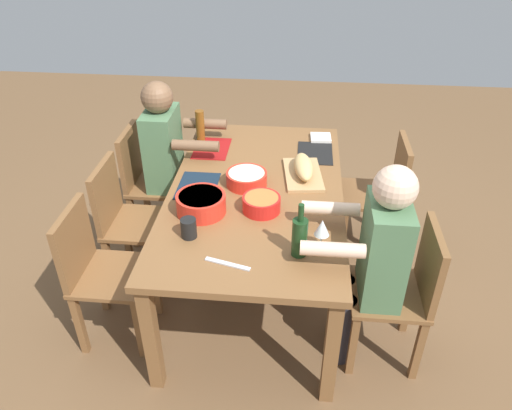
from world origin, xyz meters
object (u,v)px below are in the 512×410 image
dining_table (256,201)px  chair_far_right (147,178)px  serving_bowl_pasta (247,178)px  wine_glass (322,229)px  diner_near_left (375,254)px  serving_bowl_greens (201,203)px  cup_far_left (189,228)px  bread_loaf (303,167)px  cutting_board (303,175)px  diner_far_right (169,153)px  serving_bowl_fruit (261,203)px  chair_near_left (405,288)px  wine_bottle (300,236)px  chair_far_center (125,217)px  napkin_stack (321,138)px  chair_far_left (97,268)px  chair_near_right (383,190)px  beer_bottle (200,126)px

dining_table → chair_far_right: chair_far_right is taller
serving_bowl_pasta → wine_glass: (-0.57, -0.43, 0.07)m
diner_near_left → serving_bowl_greens: bearing=76.1°
dining_table → cup_far_left: (-0.49, 0.30, 0.13)m
dining_table → bread_loaf: bread_loaf is taller
serving_bowl_greens → cutting_board: 0.71m
diner_far_right → serving_bowl_fruit: 1.00m
serving_bowl_fruit → chair_near_left: bearing=-109.4°
cutting_board → wine_bottle: (-0.76, 0.01, 0.10)m
chair_near_left → chair_far_right: same height
serving_bowl_pasta → cutting_board: size_ratio=0.61×
diner_near_left → chair_far_right: 1.79m
chair_far_center → napkin_stack: 1.43m
serving_bowl_fruit → serving_bowl_pasta: serving_bowl_fruit is taller
serving_bowl_fruit → cutting_board: size_ratio=0.52×
chair_far_right → napkin_stack: (0.22, -1.22, 0.27)m
serving_bowl_fruit → wine_glass: size_ratio=1.26×
chair_near_left → napkin_stack: chair_near_left is taller
dining_table → chair_far_left: chair_far_left is taller
serving_bowl_greens → chair_near_left: bearing=-101.6°
bread_loaf → cutting_board: bearing=0.0°
chair_far_center → wine_glass: 1.36m
diner_near_left → serving_bowl_pasta: 0.89m
cutting_board → napkin_stack: (0.52, -0.12, 0.00)m
chair_far_right → chair_far_center: 0.49m
cutting_board → cup_far_left: (-0.67, 0.57, 0.04)m
serving_bowl_pasta → diner_near_left: bearing=-127.3°
serving_bowl_pasta → chair_far_left: bearing=125.1°
chair_far_center → wine_bottle: 1.29m
chair_far_center → serving_bowl_fruit: (-0.22, -0.88, 0.31)m
chair_near_right → beer_bottle: beer_bottle is taller
wine_glass → napkin_stack: (1.22, -0.02, -0.10)m
diner_far_right → beer_bottle: bearing=-58.8°
cutting_board → chair_far_center: bearing=99.5°
cutting_board → chair_near_left: bearing=-140.5°
cutting_board → wine_glass: 0.72m
chair_far_center → cutting_board: bearing=-80.5°
chair_far_center → chair_far_left: size_ratio=1.00×
dining_table → napkin_stack: bearing=-28.8°
serving_bowl_greens → cup_far_left: (-0.23, 0.02, -0.01)m
chair_far_right → chair_near_left: bearing=-120.6°
diner_near_left → wine_bottle: 0.42m
chair_near_right → wine_glass: wine_glass is taller
wine_bottle → cup_far_left: wine_bottle is taller
chair_near_left → napkin_stack: bearing=20.3°
chair_far_left → serving_bowl_fruit: size_ratio=4.05×
diner_near_left → serving_bowl_fruit: bearing=65.3°
chair_near_right → cup_far_left: 1.53m
dining_table → diner_near_left: (-0.49, -0.65, 0.04)m
dining_table → serving_bowl_greens: 0.41m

